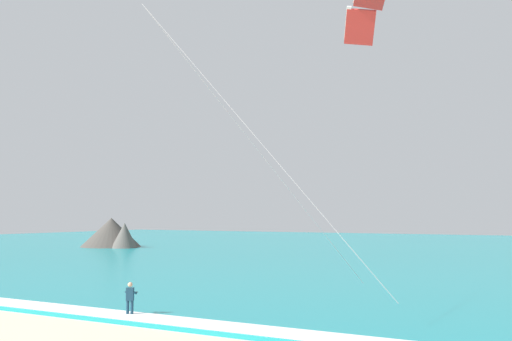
% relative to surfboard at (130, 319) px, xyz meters
% --- Properties ---
extents(sea, '(200.00, 120.00, 0.20)m').
position_rel_surfboard_xyz_m(sea, '(-0.58, 58.72, 0.07)').
color(sea, teal).
rests_on(sea, ground).
extents(surf_foam, '(200.00, 1.77, 0.04)m').
position_rel_surfboard_xyz_m(surf_foam, '(-0.58, -0.28, 0.19)').
color(surf_foam, white).
rests_on(surf_foam, sea).
extents(surfboard, '(1.01, 1.45, 0.09)m').
position_rel_surfboard_xyz_m(surfboard, '(0.00, 0.00, 0.00)').
color(surfboard, '#239EC6').
rests_on(surfboard, ground).
extents(kitesurfer, '(0.66, 0.66, 1.69)m').
position_rel_surfboard_xyz_m(kitesurfer, '(-0.01, 0.02, 0.91)').
color(kitesurfer, '#143347').
rests_on(kitesurfer, ground).
extents(headland_left, '(10.11, 8.99, 4.34)m').
position_rel_surfboard_xyz_m(headland_left, '(-40.51, 42.36, 2.10)').
color(headland_left, '#47423D').
rests_on(headland_left, ground).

